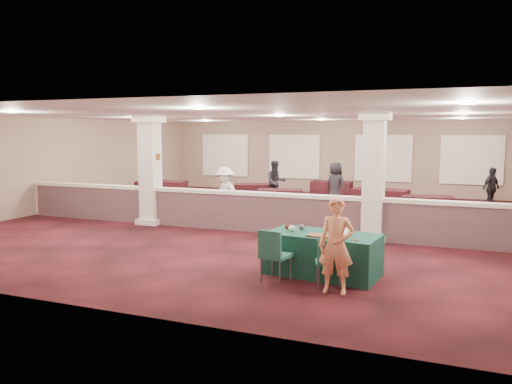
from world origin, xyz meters
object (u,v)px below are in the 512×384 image
at_px(conf_chair_main, 329,259).
at_px(attendee_a, 276,182).
at_px(far_table_back_right, 380,200).
at_px(conf_chair_side, 273,251).
at_px(near_table, 323,254).
at_px(attendee_c, 491,188).
at_px(far_table_front_left, 162,191).
at_px(attendee_d, 335,185).
at_px(woman, 336,246).
at_px(far_table_front_right, 427,206).
at_px(far_table_back_center, 332,189).
at_px(far_table_front_center, 279,198).
at_px(far_table_back_left, 255,192).
at_px(attendee_b, 225,193).

relative_size(conf_chair_main, attendee_a, 0.53).
bearing_deg(far_table_back_right, conf_chair_side, -93.98).
xyz_separation_m(near_table, conf_chair_side, (-0.72, -0.80, 0.17)).
bearing_deg(attendee_c, near_table, -161.51).
xyz_separation_m(near_table, far_table_front_left, (-8.55, 7.89, -0.01)).
bearing_deg(conf_chair_side, attendee_c, 80.51).
relative_size(far_table_back_right, attendee_d, 1.13).
xyz_separation_m(woman, far_table_front_right, (1.04, 8.86, -0.49)).
bearing_deg(near_table, woman, -57.08).
distance_m(far_table_front_left, far_table_back_center, 7.02).
bearing_deg(conf_chair_side, near_table, 59.53).
bearing_deg(far_table_front_center, attendee_a, 116.31).
xyz_separation_m(conf_chair_main, far_table_front_right, (1.22, 8.62, -0.19)).
bearing_deg(far_table_back_left, far_table_front_left, -158.62).
relative_size(far_table_front_left, far_table_front_right, 1.20).
distance_m(far_table_front_left, attendee_a, 4.61).
bearing_deg(far_table_back_right, far_table_back_left, 170.63).
distance_m(conf_chair_main, far_table_back_center, 12.43).
relative_size(near_table, far_table_back_center, 1.26).
bearing_deg(attendee_b, woman, -26.45).
bearing_deg(far_table_back_left, conf_chair_main, -61.74).
relative_size(far_table_front_center, attendee_c, 1.08).
bearing_deg(conf_chair_main, attendee_d, 83.30).
bearing_deg(far_table_back_right, far_table_front_center, -171.30).
bearing_deg(attendee_a, attendee_c, -25.21).
relative_size(far_table_front_left, far_table_front_center, 1.19).
xyz_separation_m(near_table, attendee_b, (-4.34, 4.89, 0.42)).
relative_size(conf_chair_side, attendee_d, 0.58).
height_order(near_table, far_table_front_left, near_table).
xyz_separation_m(conf_chair_side, far_table_front_left, (-7.84, 8.68, -0.18)).
distance_m(far_table_back_left, far_table_back_right, 5.07).
bearing_deg(attendee_d, conf_chair_side, 119.17).
xyz_separation_m(far_table_front_right, attendee_d, (-3.17, 0.56, 0.50)).
bearing_deg(conf_chair_side, far_table_back_right, 97.55).
xyz_separation_m(conf_chair_side, attendee_b, (-3.63, 5.68, 0.24)).
bearing_deg(far_table_back_left, woman, -61.52).
xyz_separation_m(conf_chair_main, attendee_a, (-4.37, 9.62, 0.30)).
height_order(conf_chair_side, attendee_c, attendee_c).
height_order(far_table_front_right, attendee_c, attendee_c).
bearing_deg(attendee_c, far_table_front_center, 145.94).
bearing_deg(far_table_front_center, far_table_back_center, 72.30).
relative_size(far_table_front_left, attendee_d, 1.16).
height_order(far_table_back_center, far_table_back_right, far_table_back_right).
xyz_separation_m(conf_chair_main, far_table_back_center, (-2.76, 12.12, -0.18)).
height_order(far_table_back_left, far_table_back_right, far_table_back_right).
height_order(attendee_a, attendee_c, attendee_a).
relative_size(far_table_back_center, attendee_b, 1.01).
xyz_separation_m(woman, attendee_b, (-4.82, 5.86, 0.00)).
xyz_separation_m(woman, far_table_front_center, (-4.05, 8.86, -0.49)).
relative_size(attendee_a, attendee_b, 1.00).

